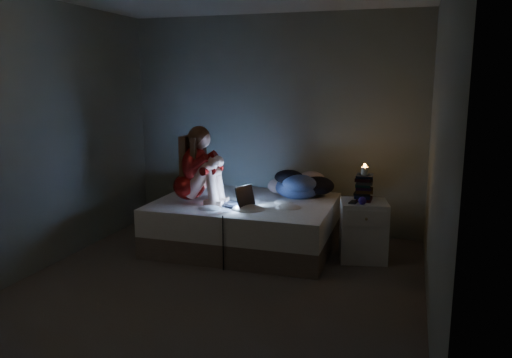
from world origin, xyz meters
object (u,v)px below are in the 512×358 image
at_px(bed, 245,224).
at_px(laptop, 235,194).
at_px(woman, 189,164).
at_px(nightstand, 363,230).
at_px(candle, 365,171).
at_px(phone, 352,202).

xyz_separation_m(bed, laptop, (-0.03, -0.25, 0.39)).
distance_m(bed, woman, 0.91).
xyz_separation_m(nightstand, candle, (-0.02, 0.05, 0.62)).
bearing_deg(phone, laptop, -153.28).
bearing_deg(nightstand, candle, 97.28).
distance_m(laptop, nightstand, 1.38).
distance_m(laptop, candle, 1.36).
distance_m(nightstand, phone, 0.34).
height_order(woman, laptop, woman).
relative_size(bed, nightstand, 3.10).
relative_size(nightstand, candle, 7.73).
bearing_deg(phone, bed, -165.30).
distance_m(bed, nightstand, 1.29).
distance_m(bed, candle, 1.44).
bearing_deg(laptop, woman, -158.58).
bearing_deg(bed, phone, -4.16).
relative_size(bed, laptop, 5.37).
distance_m(laptop, phone, 1.21).
xyz_separation_m(woman, laptop, (0.53, -0.03, -0.29)).
xyz_separation_m(laptop, nightstand, (1.32, 0.24, -0.34)).
relative_size(laptop, phone, 2.55).
relative_size(woman, phone, 5.98).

